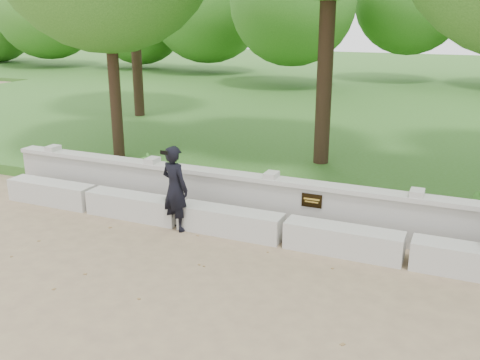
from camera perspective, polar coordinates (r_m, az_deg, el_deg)
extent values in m
plane|color=#8D7956|center=(7.53, -0.16, -12.13)|extent=(80.00, 80.00, 0.00)
cube|color=#305A17|center=(20.49, 15.91, 6.58)|extent=(40.00, 22.00, 0.25)
cube|color=#B1AFA7|center=(11.53, -19.47, -1.28)|extent=(1.90, 0.45, 0.45)
cube|color=#B1AFA7|center=(10.32, -11.24, -2.75)|extent=(1.90, 0.45, 0.45)
cube|color=#B1AFA7|center=(9.37, -1.08, -4.48)|extent=(1.90, 0.45, 0.45)
cube|color=#B1AFA7|center=(8.79, 10.93, -6.33)|extent=(1.90, 0.45, 0.45)
cube|color=#B1AFA7|center=(8.64, 24.07, -8.03)|extent=(1.90, 0.45, 0.45)
cube|color=#A7A49D|center=(9.58, 6.12, -2.89)|extent=(12.50, 0.25, 0.82)
cube|color=#B1AFA7|center=(9.44, 6.21, -0.33)|extent=(12.50, 0.35, 0.08)
cube|color=black|center=(9.31, 7.66, -2.20)|extent=(0.36, 0.02, 0.24)
imported|color=black|center=(9.45, -6.95, -0.90)|extent=(0.64, 0.51, 1.54)
cube|color=black|center=(9.00, -8.11, 2.91)|extent=(0.14, 0.06, 0.07)
cylinder|color=#382619|center=(19.22, -11.07, 14.43)|extent=(0.35, 0.35, 5.20)
cylinder|color=#382619|center=(13.47, -13.32, 10.95)|extent=(0.28, 0.28, 4.14)
cylinder|color=#382619|center=(12.71, 9.15, 13.69)|extent=(0.36, 0.36, 5.40)
imported|color=#3D7E2B|center=(11.60, -9.62, 1.34)|extent=(0.36, 0.39, 0.62)
imported|color=#3D7E2B|center=(9.82, 23.72, -2.90)|extent=(0.31, 0.37, 0.61)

